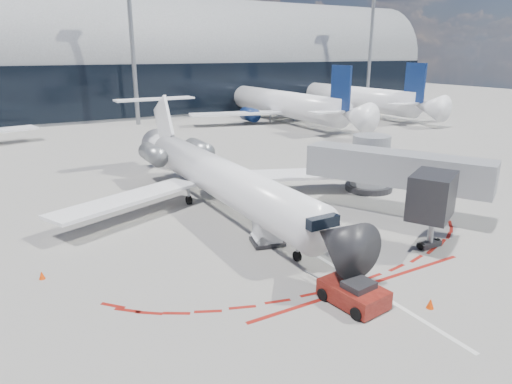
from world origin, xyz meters
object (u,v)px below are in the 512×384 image
pushback_tug (354,293)px  uld_container (267,231)px  ramp_worker (345,268)px  regional_jet (215,174)px

pushback_tug → uld_container: (0.07, 8.09, 0.35)m
pushback_tug → ramp_worker: bearing=53.6°
pushback_tug → uld_container: uld_container is taller
pushback_tug → ramp_worker: 2.15m
regional_jet → pushback_tug: bearing=-91.1°
uld_container → pushback_tug: bearing=-75.9°
regional_jet → uld_container: regional_jet is taller
ramp_worker → uld_container: uld_container is taller
regional_jet → uld_container: (-0.25, -8.31, -1.67)m
uld_container → regional_jet: bearing=102.8°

